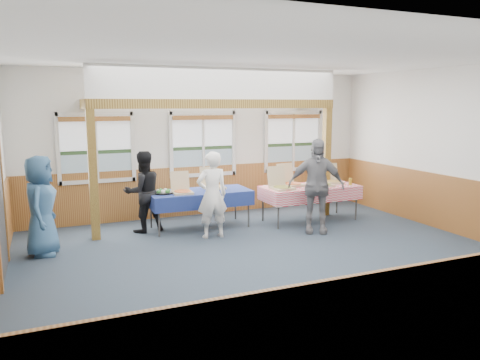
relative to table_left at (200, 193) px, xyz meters
name	(u,v)px	position (x,y,z in m)	size (l,w,h in m)	color
floor	(272,259)	(0.45, -2.35, -0.71)	(8.00, 8.00, 0.00)	#24303B
ceiling	(274,56)	(0.45, -2.35, 2.49)	(8.00, 8.00, 0.00)	white
wall_back	(202,144)	(0.45, 1.15, 0.89)	(8.00, 8.00, 0.00)	silver
wall_front	(452,206)	(0.45, -5.85, 0.89)	(8.00, 8.00, 0.00)	silver
wall_right	(462,151)	(4.45, -2.35, 0.89)	(8.00, 8.00, 0.00)	silver
wainscot_back	(203,190)	(0.45, 1.12, -0.16)	(7.98, 0.05, 1.10)	brown
wainscot_front	(442,316)	(0.45, -5.83, -0.16)	(7.98, 0.05, 1.10)	brown
wainscot_right	(456,206)	(4.43, -2.35, -0.16)	(0.05, 6.98, 1.10)	brown
window_left	(96,144)	(-1.85, 1.10, 0.97)	(1.56, 0.10, 1.46)	silver
window_mid	(203,141)	(0.45, 1.10, 0.97)	(1.56, 0.10, 1.46)	silver
window_right	(293,138)	(2.75, 1.10, 0.97)	(1.56, 0.10, 1.46)	silver
post_left	(93,176)	(-2.05, -0.05, 0.49)	(0.15, 0.15, 2.40)	#533712
post_right	(326,162)	(2.95, -0.05, 0.49)	(0.15, 0.15, 2.40)	#533712
cross_beam	(221,104)	(0.45, -0.05, 1.78)	(5.15, 0.18, 0.18)	#533712
table_left	(200,193)	(0.00, 0.00, 0.00)	(2.13, 1.16, 0.76)	#353535
table_right	(310,188)	(2.35, -0.38, 0.00)	(2.08, 0.93, 0.76)	#353535
pizza_box_a	(182,190)	(-0.40, -0.11, 0.12)	(0.40, 0.48, 0.41)	tan
pizza_box_b	(213,185)	(0.35, 0.16, 0.12)	(0.44, 0.52, 0.43)	tan
pizza_box_c	(281,186)	(1.60, -0.47, 0.12)	(0.44, 0.53, 0.45)	tan
pizza_box_d	(291,182)	(2.00, -0.18, 0.12)	(0.50, 0.57, 0.46)	tan
pizza_box_e	(322,183)	(2.60, -0.45, 0.12)	(0.39, 0.47, 0.42)	tan
pizza_box_f	(332,180)	(3.01, -0.24, 0.12)	(0.46, 0.53, 0.41)	tan
veggie_tray	(163,192)	(-0.75, 0.00, 0.08)	(0.38, 0.38, 0.09)	black
drink_glass	(350,182)	(3.20, -0.63, 0.13)	(0.07, 0.07, 0.15)	#AA831C
woman_white	(212,195)	(-0.01, -0.77, 0.11)	(0.59, 0.39, 1.63)	white
woman_black	(143,192)	(-1.11, 0.14, 0.09)	(0.77, 0.60, 1.59)	black
man_blue	(41,206)	(-2.95, -0.65, 0.13)	(0.81, 0.53, 1.67)	#355E86
person_grey	(316,186)	(1.97, -1.22, 0.21)	(1.08, 0.45, 1.84)	slate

